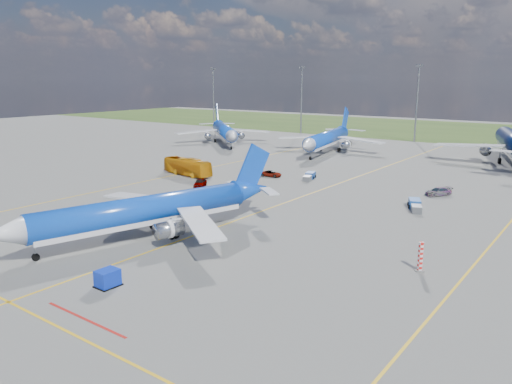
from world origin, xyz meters
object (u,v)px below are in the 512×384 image
Objects in this scene: baggage_tug_c at (309,176)px; main_airliner at (146,238)px; uld_container at (108,278)px; service_car_c at (438,192)px; bg_jet_nnw at (327,152)px; baggage_tug_w at (415,205)px; bg_jet_n at (512,162)px; service_car_b at (271,174)px; bg_jet_nw at (225,143)px; warning_post at (420,257)px; apron_bus at (187,167)px; service_car_a at (200,183)px.

main_airliner is at bearing -104.70° from baggage_tug_c.
uld_container is 56.77m from service_car_c.
service_car_c is (37.99, -32.16, 0.65)m from bg_jet_nnw.
service_car_c is 0.79× the size of baggage_tug_w.
service_car_b is (-34.52, -46.89, 0.57)m from bg_jet_n.
baggage_tug_w is at bearing -54.34° from service_car_c.
bg_jet_n is 10.70× the size of service_car_c.
bg_jet_nw reaches higher than bg_jet_nnw.
bg_jet_nnw is 20.13× the size of uld_container.
warning_post is at bearing 76.59° from bg_jet_n.
baggage_tug_c is at bearing -54.80° from apron_bus.
main_airliner is (49.75, -74.22, 0.00)m from bg_jet_nw.
bg_jet_nw is 3.31× the size of apron_bus.
main_airliner is 6.84× the size of baggage_tug_c.
apron_bus is 45.31m from baggage_tug_w.
bg_jet_nw is 103.58m from uld_container.
uld_container is (8.10, -11.69, 0.79)m from main_airliner.
apron_bus is (-23.86, 31.89, 1.68)m from main_airliner.
bg_jet_nnw is 49.78m from service_car_c.
warning_post is 46.63m from baggage_tug_c.
warning_post is 0.55× the size of baggage_tug_c.
warning_post is 0.25× the size of apron_bus.
main_airliner is 3.11× the size of apron_bus.
service_car_c is (45.35, 11.58, -1.03)m from apron_bus.
bg_jet_nw is 8.88× the size of service_car_c.
main_airliner is at bearing -174.65° from service_car_b.
bg_jet_nw is at bearing 41.88° from service_car_b.
uld_container is (24.60, -87.32, 0.79)m from bg_jet_nnw.
bg_jet_n is at bearing -37.77° from bg_jet_nw.
bg_jet_n is 52.34m from baggage_tug_c.
bg_jet_n is 73.85m from apron_bus.
baggage_tug_w is at bearing -60.13° from bg_jet_nnw.
bg_jet_n reaches higher than uld_container.
baggage_tug_w is at bearing 74.41° from uld_container.
apron_bus reaches higher than service_car_a.
service_car_b is (14.25, 8.54, -1.11)m from apron_bus.
baggage_tug_w is at bearing -78.02° from bg_jet_nw.
bg_jet_n is at bearing 81.50° from uld_container.
service_car_c reaches higher than service_car_b.
bg_jet_n reaches higher than service_car_b.
bg_jet_nnw is at bearing 175.77° from service_car_c.
baggage_tug_c is (21.50, 10.76, -1.12)m from apron_bus.
service_car_c is (31.10, 3.04, 0.08)m from service_car_b.
uld_container is at bearing -169.25° from service_car_b.
bg_jet_n is at bearing -44.38° from service_car_b.
bg_jet_nnw is 35.87m from service_car_b.
warning_post is 0.68× the size of service_car_a.
warning_post is at bearing -49.82° from service_car_a.
bg_jet_nnw is at bearing -45.30° from bg_jet_nw.
main_airliner reaches higher than service_car_a.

